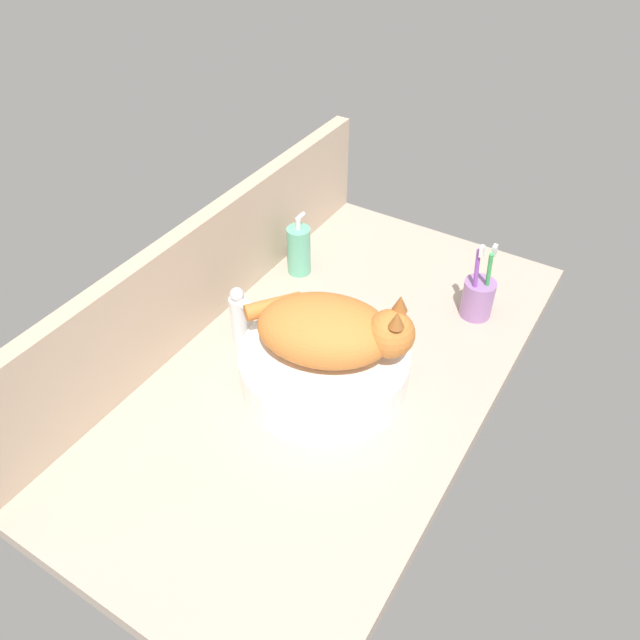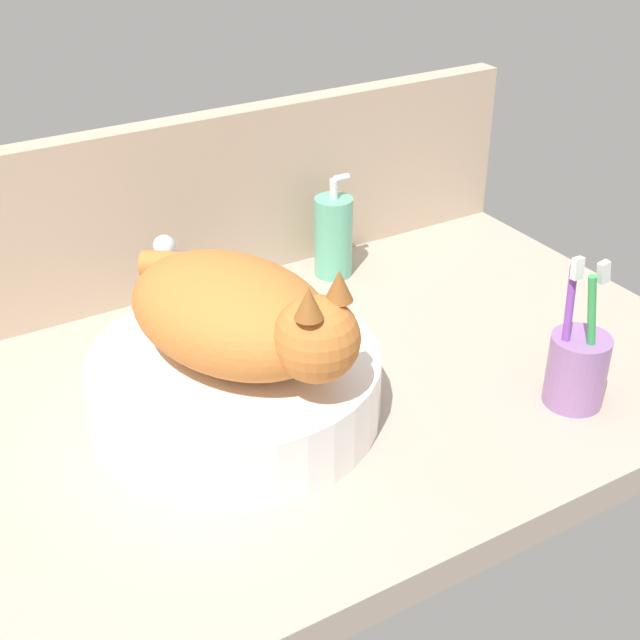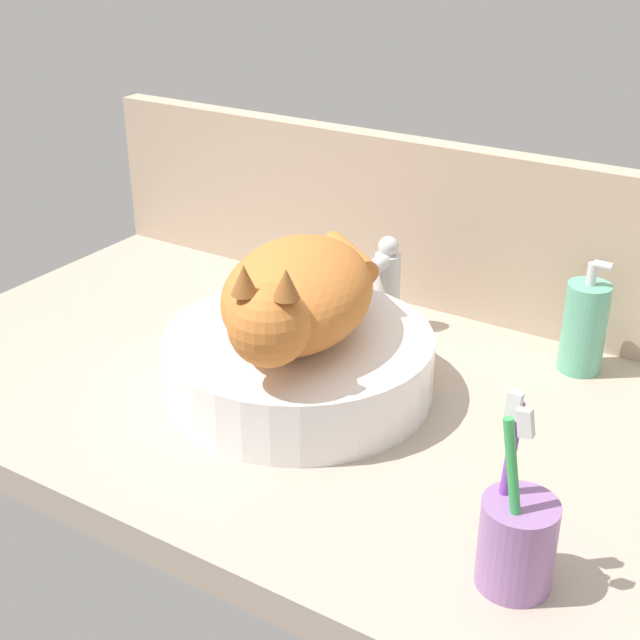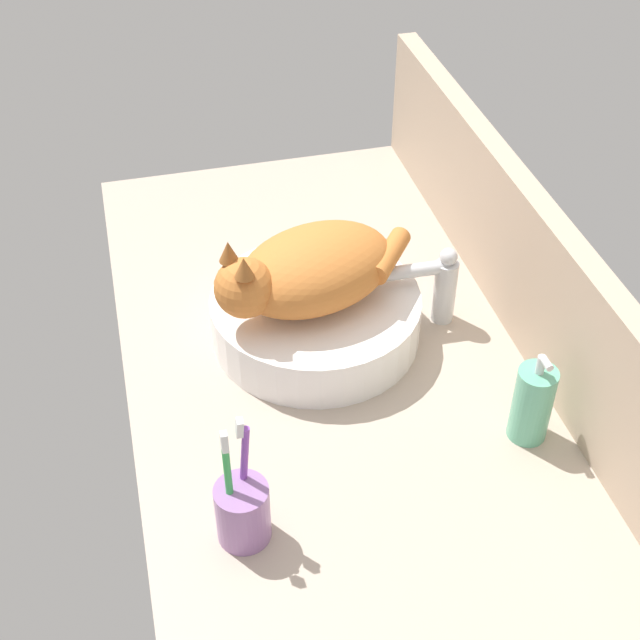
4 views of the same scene
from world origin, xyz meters
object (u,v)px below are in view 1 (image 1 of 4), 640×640
object	(u,v)px
faucet	(243,315)
toothbrush_cup	(478,297)
soap_dispenser	(299,250)
sink_basin	(324,366)
cat	(332,330)

from	to	relation	value
faucet	toothbrush_cup	size ratio (longest dim) A/B	0.73
soap_dispenser	sink_basin	bearing A→B (deg)	-139.20
faucet	soap_dispenser	bearing A→B (deg)	8.55
soap_dispenser	faucet	bearing A→B (deg)	-171.45
cat	soap_dispenser	size ratio (longest dim) A/B	2.09
soap_dispenser	cat	bearing A→B (deg)	-137.16
cat	soap_dispenser	distance (cm)	37.15
sink_basin	toothbrush_cup	world-z (taller)	toothbrush_cup
sink_basin	toothbrush_cup	size ratio (longest dim) A/B	1.73
sink_basin	toothbrush_cup	xyz separation A→B (cm)	(34.17, -17.65, 0.90)
cat	toothbrush_cup	size ratio (longest dim) A/B	1.69
toothbrush_cup	cat	bearing A→B (deg)	154.05
faucet	cat	bearing A→B (deg)	-90.77
sink_basin	cat	distance (cm)	9.70
cat	toothbrush_cup	bearing A→B (deg)	-25.95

